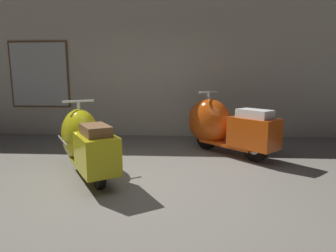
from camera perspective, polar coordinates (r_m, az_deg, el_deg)
name	(u,v)px	position (r m, az deg, el deg)	size (l,w,h in m)	color
ground_plane	(144,191)	(3.54, -4.86, -12.83)	(60.00, 60.00, 0.00)	slate
showroom_back_wall	(163,62)	(6.62, -0.96, 12.76)	(18.00, 0.24, 3.40)	#BCB29E
scooter_0	(85,141)	(4.20, -16.43, -2.88)	(1.31, 1.67, 1.03)	black
scooter_1	(221,125)	(5.18, 10.70, 0.13)	(1.62, 1.66, 1.11)	black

